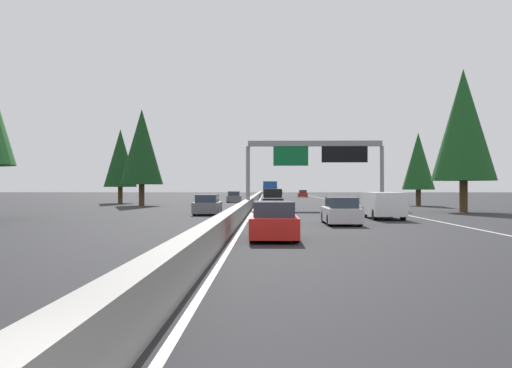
% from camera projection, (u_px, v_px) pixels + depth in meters
% --- Properties ---
extents(ground_plane, '(320.00, 320.00, 0.00)m').
position_uv_depth(ground_plane, '(254.00, 205.00, 63.07)').
color(ground_plane, '#262628').
extents(median_barrier, '(180.00, 0.56, 0.90)m').
position_uv_depth(median_barrier, '(256.00, 198.00, 83.08)').
color(median_barrier, gray).
rests_on(median_barrier, ground).
extents(shoulder_stripe_right, '(160.00, 0.16, 0.01)m').
position_uv_depth(shoulder_stripe_right, '(343.00, 202.00, 72.83)').
color(shoulder_stripe_right, silver).
rests_on(shoulder_stripe_right, ground).
extents(shoulder_stripe_median, '(160.00, 0.16, 0.01)m').
position_uv_depth(shoulder_stripe_median, '(258.00, 202.00, 73.06)').
color(shoulder_stripe_median, silver).
rests_on(shoulder_stripe_median, ground).
extents(sign_gantry_overhead, '(0.50, 12.68, 6.30)m').
position_uv_depth(sign_gantry_overhead, '(317.00, 155.00, 50.54)').
color(sign_gantry_overhead, gray).
rests_on(sign_gantry_overhead, ground).
extents(sedan_mid_left, '(4.40, 1.80, 1.47)m').
position_uv_depth(sedan_mid_left, '(274.00, 222.00, 21.25)').
color(sedan_mid_left, red).
rests_on(sedan_mid_left, ground).
extents(sedan_far_left, '(4.40, 1.80, 1.47)m').
position_uv_depth(sedan_far_left, '(341.00, 212.00, 29.82)').
color(sedan_far_left, silver).
rests_on(sedan_far_left, ground).
extents(pickup_near_right, '(5.60, 2.00, 1.86)m').
position_uv_depth(pickup_near_right, '(273.00, 198.00, 55.44)').
color(pickup_near_right, black).
rests_on(pickup_near_right, ground).
extents(sedan_far_center, '(4.40, 1.80, 1.47)m').
position_uv_depth(sedan_far_center, '(303.00, 194.00, 113.32)').
color(sedan_far_center, red).
rests_on(sedan_far_center, ground).
extents(bus_far_right, '(11.50, 2.55, 3.10)m').
position_uv_depth(bus_far_right, '(270.00, 189.00, 104.81)').
color(bus_far_right, '#1E4793').
rests_on(bus_far_right, ground).
extents(minivan_distant_a, '(5.00, 1.95, 1.69)m').
position_uv_depth(minivan_distant_a, '(383.00, 204.00, 35.01)').
color(minivan_distant_a, white).
rests_on(minivan_distant_a, ground).
extents(oncoming_near, '(4.40, 1.80, 1.47)m').
position_uv_depth(oncoming_near, '(208.00, 205.00, 40.50)').
color(oncoming_near, slate).
rests_on(oncoming_near, ground).
extents(oncoming_far, '(4.40, 1.80, 1.47)m').
position_uv_depth(oncoming_far, '(234.00, 197.00, 74.05)').
color(oncoming_far, slate).
rests_on(oncoming_far, ground).
extents(conifer_right_near, '(5.12, 5.12, 11.64)m').
position_uv_depth(conifer_right_near, '(463.00, 125.00, 44.52)').
color(conifer_right_near, '#4C3823').
rests_on(conifer_right_near, ground).
extents(conifer_right_mid, '(3.53, 3.53, 8.02)m').
position_uv_depth(conifer_right_mid, '(418.00, 161.00, 60.25)').
color(conifer_right_mid, '#4C3823').
rests_on(conifer_right_mid, ground).
extents(conifer_left_near, '(4.68, 4.68, 10.65)m').
position_uv_depth(conifer_left_near, '(142.00, 147.00, 60.48)').
color(conifer_left_near, '#4C3823').
rests_on(conifer_left_near, ground).
extents(conifer_left_mid, '(4.13, 4.13, 9.39)m').
position_uv_depth(conifer_left_mid, '(120.00, 158.00, 69.65)').
color(conifer_left_mid, '#4C3823').
rests_on(conifer_left_mid, ground).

